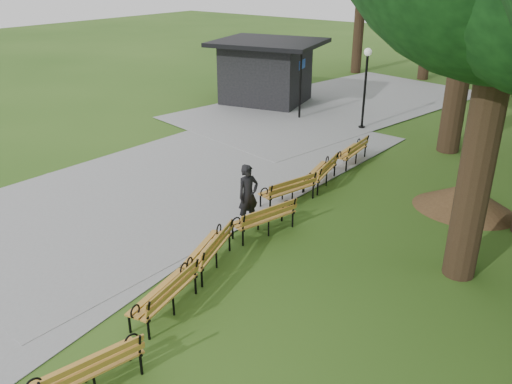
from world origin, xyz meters
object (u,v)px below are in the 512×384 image
Objects in this scene: bench_3 at (263,218)px; bench_1 at (164,294)px; kiosk at (266,71)px; lamp_post at (366,72)px; bench_2 at (207,250)px; bench_4 at (287,189)px; person at (248,195)px; bench_5 at (320,172)px; dirt_mound at (465,197)px; bench_6 at (350,152)px; bench_0 at (88,369)px.

bench_1 is at bearing 21.41° from bench_3.
lamp_post reaches higher than kiosk.
lamp_post reaches higher than bench_2.
kiosk is 12.17m from bench_4.
lamp_post is (-1.73, 9.88, 1.54)m from person.
person reaches higher than bench_5.
dirt_mound is 1.26× the size of bench_5.
bench_4 is (-1.04, 5.82, 0.00)m from bench_1.
bench_2 is at bearing -118.80° from dirt_mound.
bench_4 is 1.00× the size of bench_6.
person is 5.82m from bench_6.
dirt_mound is at bearing 179.15° from bench_0.
bench_1 and bench_5 have the same top height.
bench_3 is 1.00× the size of bench_5.
person is 0.89× the size of bench_6.
bench_4 and bench_5 have the same top height.
bench_6 is at bearing -158.74° from bench_3.
bench_4 is at bearing 168.52° from bench_2.
person is at bearing -176.81° from bench_1.
bench_4 is at bearing -2.88° from bench_6.
bench_0 and bench_1 have the same top height.
kiosk reaches higher than bench_2.
bench_5 is at bearing 175.68° from bench_1.
person is at bearing -68.86° from kiosk.
bench_0 is 8.18m from bench_4.
bench_0 is at bearing -103.66° from dirt_mound.
bench_1 is (1.11, -4.08, -0.41)m from person.
bench_2 is 1.00× the size of bench_3.
bench_3 is at bearing -128.41° from dirt_mound.
bench_4 and bench_6 have the same top height.
bench_2 and bench_5 have the same top height.
dirt_mound is at bearing 67.95° from bench_6.
lamp_post reaches higher than dirt_mound.
bench_2 reaches higher than dirt_mound.
kiosk is at bearing 169.09° from lamp_post.
bench_4 is at bearing -155.75° from bench_0.
bench_0 is at bearing 26.19° from bench_4.
bench_0 is 1.00× the size of bench_3.
bench_3 is at bearing 1.85° from bench_6.
bench_5 is at bearing -167.46° from dirt_mound.
bench_0 is 4.16m from bench_2.
person is 1.79m from bench_4.
kiosk reaches higher than bench_0.
bench_5 is (7.80, -7.51, -1.10)m from kiosk.
person is 0.77m from bench_3.
bench_2 is 2.09m from bench_3.
dirt_mound is 1.26× the size of bench_1.
bench_6 is at bearing -67.97° from lamp_post.
bench_3 is at bearing 160.11° from bench_2.
bench_4 is (0.06, 1.74, -0.41)m from person.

